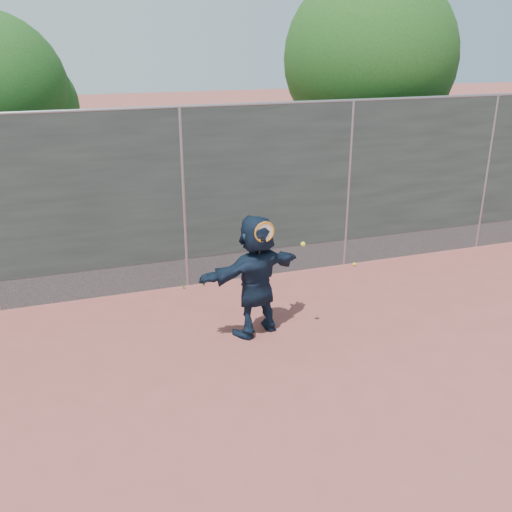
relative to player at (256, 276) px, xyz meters
name	(u,v)px	position (x,y,z in m)	size (l,w,h in m)	color
ground	(252,399)	(-0.58, -1.54, -0.88)	(80.00, 80.00, 0.00)	#9E4C42
player	(256,276)	(0.00, 0.00, 0.00)	(1.64, 0.52, 1.77)	#132034
ball_ground	(354,264)	(2.56, 1.81, -0.85)	(0.07, 0.07, 0.07)	yellow
fence	(183,196)	(-0.58, 1.96, 0.70)	(20.00, 0.06, 3.03)	#38423D
swing_action	(268,235)	(0.10, -0.21, 0.66)	(0.70, 0.22, 0.51)	orange
tree_right	(376,63)	(4.10, 4.21, 2.61)	(3.78, 3.60, 5.39)	#382314
weed_clump	(206,278)	(-0.29, 1.84, -0.75)	(0.68, 0.07, 0.30)	#387226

